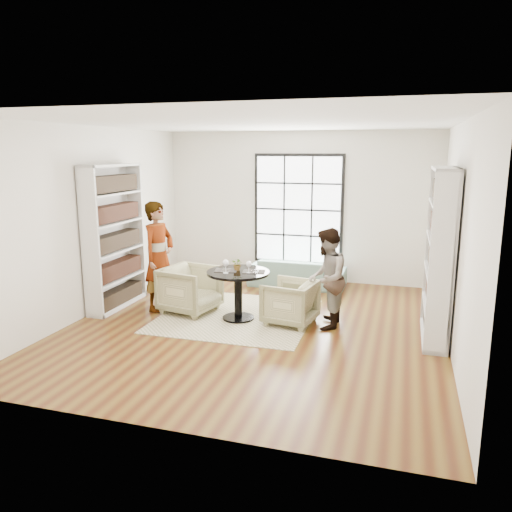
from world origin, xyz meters
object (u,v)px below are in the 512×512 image
(armchair_left, at_px, (190,289))
(armchair_right, at_px, (290,302))
(person_left, at_px, (159,256))
(wine_glass_right, at_px, (249,264))
(pedestal_table, at_px, (238,285))
(person_right, at_px, (327,279))
(flower_centerpiece, at_px, (238,264))
(sofa, at_px, (297,272))
(wine_glass_left, at_px, (226,263))

(armchair_left, relative_size, armchair_right, 1.13)
(person_left, bearing_deg, wine_glass_right, -85.86)
(pedestal_table, height_order, person_right, person_right)
(armchair_right, xyz_separation_m, flower_centerpiece, (-0.85, 0.01, 0.54))
(sofa, xyz_separation_m, armchair_left, (-1.34, -2.09, 0.11))
(armchair_right, bearing_deg, person_right, 99.47)
(sofa, distance_m, flower_centerpiece, 2.30)
(person_left, relative_size, wine_glass_right, 9.42)
(pedestal_table, xyz_separation_m, flower_centerpiece, (-0.03, 0.06, 0.31))
(person_left, bearing_deg, wine_glass_left, -92.35)
(person_right, relative_size, wine_glass_left, 7.03)
(pedestal_table, bearing_deg, armchair_right, 3.41)
(sofa, bearing_deg, flower_centerpiece, 77.07)
(wine_glass_left, relative_size, flower_centerpiece, 1.09)
(flower_centerpiece, bearing_deg, wine_glass_left, -115.54)
(sofa, height_order, wine_glass_right, wine_glass_right)
(wine_glass_left, bearing_deg, person_left, 166.61)
(armchair_left, bearing_deg, pedestal_table, -87.00)
(armchair_right, relative_size, person_left, 0.41)
(wine_glass_left, height_order, flower_centerpiece, wine_glass_left)
(person_right, distance_m, wine_glass_left, 1.54)
(armchair_right, distance_m, person_right, 0.69)
(person_left, xyz_separation_m, wine_glass_right, (1.62, -0.20, 0.01))
(armchair_left, distance_m, person_left, 0.76)
(person_left, distance_m, wine_glass_left, 1.32)
(person_right, bearing_deg, wine_glass_left, -82.69)
(person_left, height_order, wine_glass_right, person_left)
(person_right, relative_size, wine_glass_right, 7.85)
(person_left, distance_m, person_right, 2.80)
(pedestal_table, xyz_separation_m, sofa, (0.47, 2.22, -0.29))
(pedestal_table, distance_m, flower_centerpiece, 0.32)
(sofa, relative_size, armchair_right, 2.50)
(person_left, height_order, wine_glass_left, person_left)
(person_left, xyz_separation_m, wine_glass_left, (1.29, -0.31, 0.03))
(sofa, bearing_deg, armchair_left, 57.25)
(armchair_right, xyz_separation_m, wine_glass_left, (-0.96, -0.23, 0.60))
(pedestal_table, distance_m, sofa, 2.29)
(sofa, distance_m, person_left, 2.89)
(person_right, xyz_separation_m, flower_centerpiece, (-1.40, 0.01, 0.13))
(armchair_left, xyz_separation_m, flower_centerpiece, (0.85, -0.07, 0.50))
(armchair_left, relative_size, wine_glass_left, 3.92)
(sofa, xyz_separation_m, person_right, (0.90, -2.17, 0.48))
(person_left, bearing_deg, sofa, -31.09)
(wine_glass_left, bearing_deg, armchair_right, 13.26)
(armchair_left, relative_size, person_left, 0.46)
(wine_glass_left, distance_m, wine_glass_right, 0.35)
(sofa, relative_size, wine_glass_left, 8.70)
(person_right, height_order, flower_centerpiece, person_right)
(sofa, xyz_separation_m, person_left, (-1.89, -2.09, 0.63))
(pedestal_table, xyz_separation_m, armchair_right, (0.82, 0.05, -0.23))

